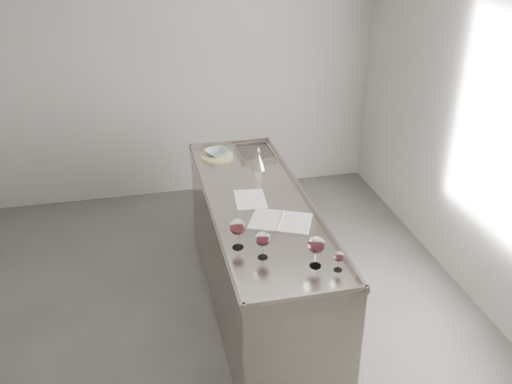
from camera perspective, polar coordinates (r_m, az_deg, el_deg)
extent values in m
cube|color=#4D4B48|center=(4.52, -5.21, -14.22)|extent=(4.50, 5.00, 0.02)
cube|color=#9B9896|center=(6.11, -9.19, 11.92)|extent=(4.50, 0.02, 2.80)
cube|color=#9B9896|center=(4.56, 23.44, 4.70)|extent=(0.02, 5.00, 2.80)
cube|color=#9D958C|center=(4.54, 0.30, -6.43)|extent=(0.75, 2.40, 0.92)
cube|color=#9D958C|center=(4.29, 0.31, -1.20)|extent=(0.77, 2.42, 0.02)
cube|color=#9D958C|center=(3.32, 5.05, -10.37)|extent=(0.77, 0.02, 0.03)
cube|color=#9D958C|center=(5.34, -2.59, 4.96)|extent=(0.77, 0.02, 0.03)
cube|color=#9D958C|center=(4.22, -4.52, -1.41)|extent=(0.02, 2.42, 0.03)
cube|color=#9D958C|center=(4.37, 4.98, -0.40)|extent=(0.02, 2.42, 0.03)
cube|color=#595654|center=(5.13, -0.11, 3.82)|extent=(0.30, 0.38, 0.01)
cylinder|color=white|center=(3.75, -1.81, -5.52)|extent=(0.08, 0.08, 0.00)
cylinder|color=white|center=(3.73, -1.82, -4.82)|extent=(0.01, 0.01, 0.10)
ellipsoid|color=white|center=(3.67, -1.84, -3.49)|extent=(0.11, 0.11, 0.11)
cylinder|color=#35070A|center=(3.69, -1.84, -3.82)|extent=(0.08, 0.08, 0.02)
cylinder|color=white|center=(3.65, 0.67, -6.53)|extent=(0.07, 0.07, 0.00)
cylinder|color=white|center=(3.63, 0.68, -5.90)|extent=(0.01, 0.01, 0.09)
ellipsoid|color=white|center=(3.58, 0.69, -4.72)|extent=(0.10, 0.10, 0.10)
cylinder|color=#32060F|center=(3.59, 0.68, -5.01)|extent=(0.07, 0.07, 0.02)
cylinder|color=white|center=(3.59, 5.95, -7.33)|extent=(0.08, 0.08, 0.00)
cylinder|color=white|center=(3.56, 5.99, -6.62)|extent=(0.01, 0.01, 0.10)
ellipsoid|color=white|center=(3.51, 6.07, -5.26)|extent=(0.11, 0.11, 0.11)
cylinder|color=#38070D|center=(3.52, 6.05, -5.60)|extent=(0.08, 0.08, 0.02)
cylinder|color=white|center=(3.58, 8.19, -7.70)|extent=(0.05, 0.05, 0.00)
cylinder|color=white|center=(3.56, 8.23, -7.23)|extent=(0.01, 0.01, 0.07)
ellipsoid|color=white|center=(3.52, 8.29, -6.39)|extent=(0.07, 0.07, 0.07)
cylinder|color=#3A0714|center=(3.53, 8.28, -6.59)|extent=(0.05, 0.05, 0.01)
cube|color=silver|center=(4.05, 0.98, -2.78)|extent=(0.31, 0.35, 0.01)
cube|color=silver|center=(4.03, 4.00, -3.08)|extent=(0.31, 0.35, 0.01)
cylinder|color=white|center=(4.04, 2.49, -2.86)|extent=(0.13, 0.27, 0.01)
cube|color=silver|center=(4.34, -0.57, -0.71)|extent=(0.26, 0.34, 0.00)
cylinder|color=#D0CC86|center=(5.06, -3.90, 3.60)|extent=(0.37, 0.37, 0.02)
imported|color=#91A6A9|center=(5.05, -3.92, 3.95)|extent=(0.26, 0.26, 0.05)
cone|color=#ADA69A|center=(4.81, 0.23, 3.00)|extent=(0.14, 0.14, 0.12)
cylinder|color=#ADA69A|center=(4.78, 0.24, 3.80)|extent=(0.03, 0.03, 0.03)
cylinder|color=#AA702F|center=(4.78, 0.24, 4.04)|extent=(0.03, 0.03, 0.01)
cone|color=#ADA69A|center=(4.77, 0.24, 4.34)|extent=(0.02, 0.02, 0.04)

